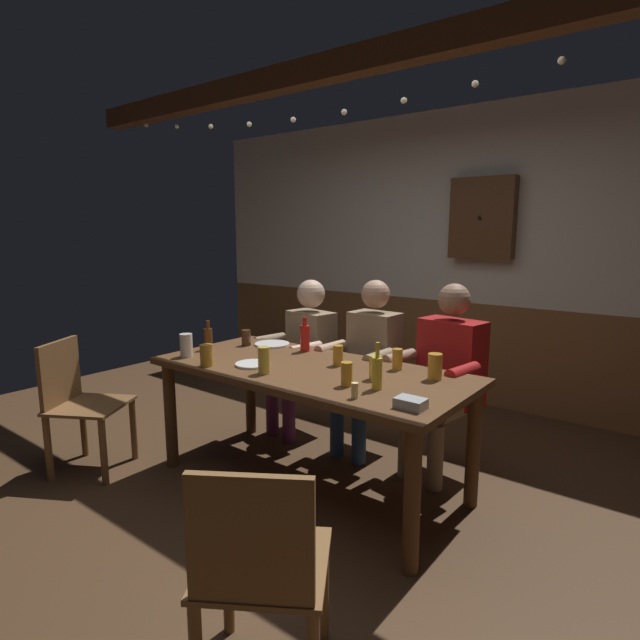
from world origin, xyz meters
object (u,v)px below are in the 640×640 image
object	(u,v)px
dining_table	(310,383)
bottle_2	(305,337)
pint_glass_3	(186,345)
pint_glass_7	(397,359)
plate_1	(272,344)
wall_dart_cabinet	(482,218)
plate_0	(253,364)
pint_glass_8	(338,355)
pint_glass_0	(264,360)
pint_glass_5	(246,338)
person_0	(305,348)
condiment_caddy	(411,403)
pint_glass_6	(375,367)
table_candle	(355,391)
chair_empty_near_right	(260,572)
bottle_0	(208,338)
pint_glass_2	(435,367)
chair_empty_near_left	(79,401)
bottle_1	(377,372)
person_2	(446,370)
pint_glass_4	(207,355)
pint_glass_1	(347,374)
person_1	(369,358)

from	to	relation	value
dining_table	bottle_2	xyz separation A→B (m)	(-0.29, 0.31, 0.20)
pint_glass_3	pint_glass_7	distance (m)	1.39
plate_1	wall_dart_cabinet	xyz separation A→B (m)	(0.86, 1.78, 0.93)
plate_0	pint_glass_8	xyz separation A→B (m)	(0.42, 0.32, 0.06)
dining_table	pint_glass_0	bearing A→B (deg)	-115.55
plate_1	pint_glass_5	size ratio (longest dim) A/B	2.21
person_0	pint_glass_3	size ratio (longest dim) A/B	7.89
condiment_caddy	pint_glass_6	size ratio (longest dim) A/B	1.03
pint_glass_3	wall_dart_cabinet	bearing A→B (deg)	65.77
pint_glass_6	pint_glass_7	size ratio (longest dim) A/B	1.06
wall_dart_cabinet	table_candle	bearing A→B (deg)	-83.12
bottle_2	pint_glass_6	distance (m)	0.79
chair_empty_near_right	bottle_2	world-z (taller)	bottle_2
bottle_0	pint_glass_2	bearing A→B (deg)	10.56
bottle_0	pint_glass_7	size ratio (longest dim) A/B	1.62
condiment_caddy	pint_glass_0	bearing A→B (deg)	179.35
chair_empty_near_left	bottle_1	distance (m)	2.05
pint_glass_8	pint_glass_2	bearing A→B (deg)	7.86
plate_0	person_2	bearing A→B (deg)	44.47
person_0	pint_glass_5	bearing A→B (deg)	83.60
pint_glass_4	chair_empty_near_left	bearing A→B (deg)	-153.70
dining_table	bottle_1	size ratio (longest dim) A/B	7.79
person_2	wall_dart_cabinet	distance (m)	1.76
pint_glass_2	plate_0	bearing A→B (deg)	-158.33
table_candle	pint_glass_3	distance (m)	1.36
chair_empty_near_left	pint_glass_1	world-z (taller)	pint_glass_1
plate_1	wall_dart_cabinet	size ratio (longest dim) A/B	0.36
chair_empty_near_right	chair_empty_near_left	size ratio (longest dim) A/B	1.00
bottle_2	pint_glass_1	bearing A→B (deg)	-35.08
table_candle	pint_glass_8	size ratio (longest dim) A/B	0.63
table_candle	plate_1	size ratio (longest dim) A/B	0.32
chair_empty_near_left	bottle_1	size ratio (longest dim) A/B	3.47
person_0	pint_glass_1	size ratio (longest dim) A/B	9.25
person_2	bottle_1	xyz separation A→B (m)	(-0.03, -0.82, 0.17)
chair_empty_near_right	pint_glass_8	size ratio (longest dim) A/B	6.92
bottle_0	bottle_2	xyz separation A→B (m)	(0.57, 0.38, 0.01)
person_0	bottle_0	size ratio (longest dim) A/B	5.84
person_0	person_1	world-z (taller)	person_1
bottle_2	wall_dart_cabinet	bearing A→B (deg)	73.03
condiment_caddy	bottle_2	size ratio (longest dim) A/B	0.58
person_1	pint_glass_1	distance (m)	0.96
table_candle	pint_glass_8	distance (m)	0.63
plate_1	pint_glass_3	size ratio (longest dim) A/B	1.64
pint_glass_0	pint_glass_1	world-z (taller)	pint_glass_0
plate_1	table_candle	bearing A→B (deg)	-28.63
chair_empty_near_right	pint_glass_5	size ratio (longest dim) A/B	7.66
plate_0	pint_glass_3	size ratio (longest dim) A/B	1.42
bottle_2	pint_glass_8	distance (m)	0.44
bottle_0	bottle_2	distance (m)	0.68
plate_1	pint_glass_6	distance (m)	1.09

